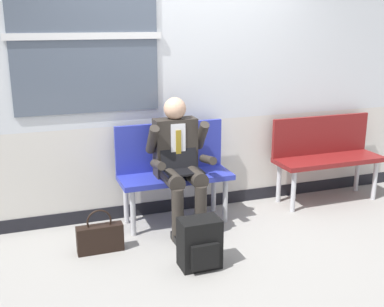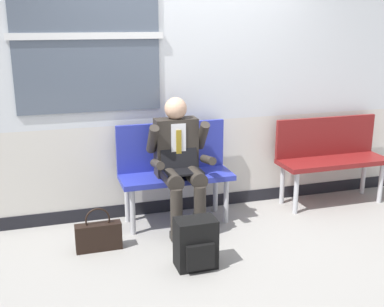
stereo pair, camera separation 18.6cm
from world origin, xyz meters
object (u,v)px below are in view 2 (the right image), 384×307
person_seated (180,161)px  handbag (99,236)px  backpack (196,244)px  bench_empty (330,153)px  bench_with_person (174,166)px

person_seated → handbag: (-0.80, -0.25, -0.54)m
handbag → person_seated: bearing=17.1°
backpack → handbag: size_ratio=1.04×
backpack → person_seated: bearing=83.5°
bench_empty → person_seated: (-1.75, -0.20, 0.12)m
backpack → handbag: bearing=143.2°
bench_empty → backpack: 2.11m
bench_empty → handbag: bench_empty is taller
person_seated → backpack: size_ratio=3.03×
person_seated → bench_with_person: bearing=90.0°
person_seated → handbag: 1.00m
backpack → handbag: backpack is taller
bench_with_person → backpack: bearing=-95.2°
handbag → bench_empty: bearing=9.9°
bench_with_person → person_seated: (0.00, -0.20, 0.11)m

